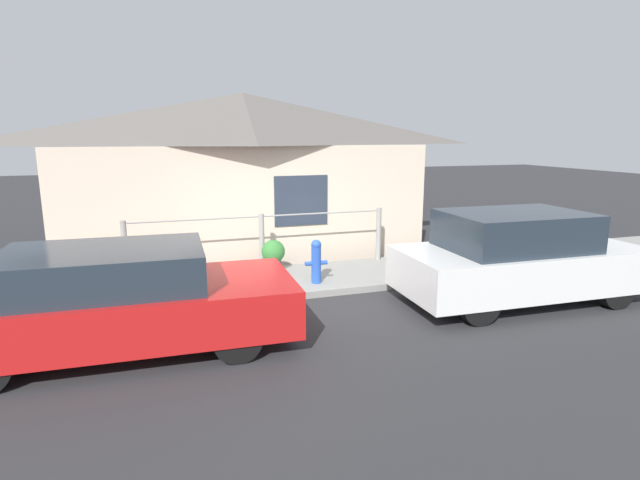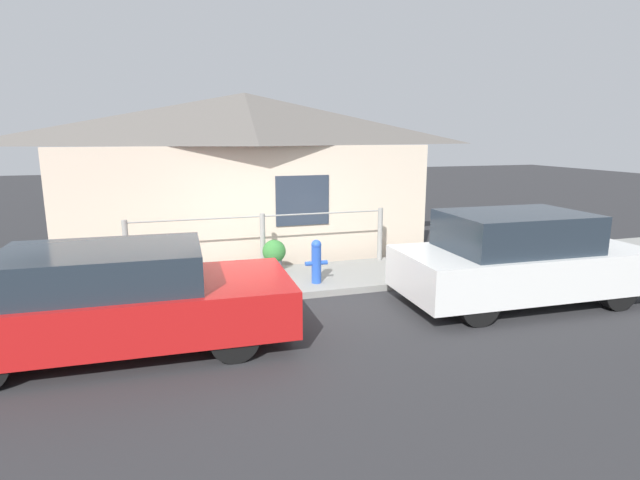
# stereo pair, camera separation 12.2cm
# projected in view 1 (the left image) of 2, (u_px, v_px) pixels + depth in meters

# --- Properties ---
(ground_plane) EXTENTS (60.00, 60.00, 0.00)m
(ground_plane) POSITION_uv_depth(u_px,v_px,m) (284.00, 302.00, 7.98)
(ground_plane) COLOR #2D2D30
(sidewalk) EXTENTS (24.00, 1.77, 0.11)m
(sidewalk) POSITION_uv_depth(u_px,v_px,m) (271.00, 283.00, 8.79)
(sidewalk) COLOR gray
(sidewalk) RESTS_ON ground_plane
(house) EXTENTS (7.82, 2.23, 3.47)m
(house) POSITION_uv_depth(u_px,v_px,m) (244.00, 128.00, 10.34)
(house) COLOR beige
(house) RESTS_ON ground_plane
(fence) EXTENTS (4.90, 0.10, 1.07)m
(fence) POSITION_uv_depth(u_px,v_px,m) (262.00, 239.00, 9.34)
(fence) COLOR #999993
(fence) RESTS_ON sidewalk
(car_left) EXTENTS (4.24, 1.87, 1.28)m
(car_left) POSITION_uv_depth(u_px,v_px,m) (118.00, 300.00, 6.07)
(car_left) COLOR red
(car_left) RESTS_ON ground_plane
(car_right) EXTENTS (3.93, 1.79, 1.45)m
(car_right) POSITION_uv_depth(u_px,v_px,m) (518.00, 258.00, 7.86)
(car_right) COLOR white
(car_right) RESTS_ON ground_plane
(fire_hydrant) EXTENTS (0.39, 0.17, 0.76)m
(fire_hydrant) POSITION_uv_depth(u_px,v_px,m) (316.00, 260.00, 8.51)
(fire_hydrant) COLOR blue
(fire_hydrant) RESTS_ON sidewalk
(potted_plant_near_hydrant) EXTENTS (0.44, 0.44, 0.59)m
(potted_plant_near_hydrant) POSITION_uv_depth(u_px,v_px,m) (273.00, 254.00, 9.29)
(potted_plant_near_hydrant) COLOR slate
(potted_plant_near_hydrant) RESTS_ON sidewalk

